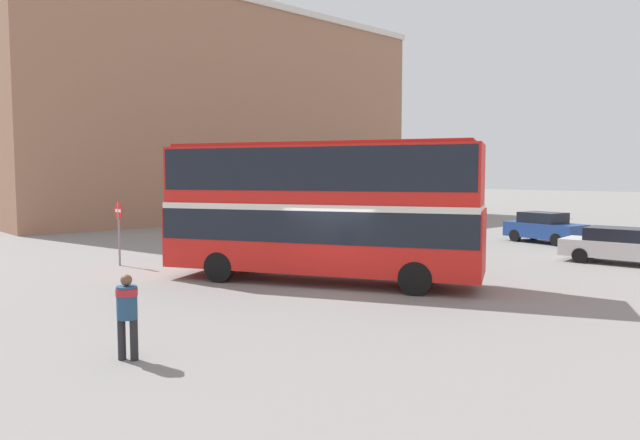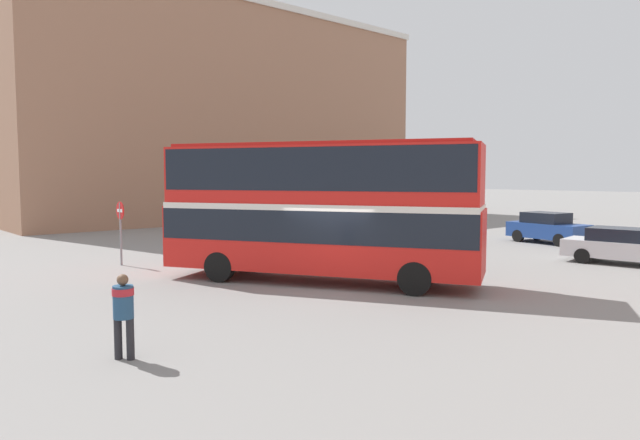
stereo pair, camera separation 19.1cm
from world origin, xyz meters
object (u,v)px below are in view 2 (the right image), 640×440
object	(u,v)px
parked_car_side_street	(240,225)
parked_car_kerb_far	(548,228)
no_entry_sign	(120,222)
double_decker_bus	(320,203)
pedestrian_foreground	(123,307)
parked_car_kerb_near	(626,246)

from	to	relation	value
parked_car_side_street	parked_car_kerb_far	bearing A→B (deg)	51.83
parked_car_kerb_far	no_entry_sign	bearing A→B (deg)	-102.62
no_entry_sign	parked_car_kerb_far	bearing A→B (deg)	69.20
parked_car_side_street	double_decker_bus	bearing A→B (deg)	-11.62
parked_car_side_street	no_entry_sign	xyz separation A→B (m)	(4.98, -8.77, 0.97)
parked_car_side_street	no_entry_sign	size ratio (longest dim) A/B	1.97
double_decker_bus	no_entry_sign	xyz separation A→B (m)	(-7.75, -3.49, -0.90)
parked_car_side_street	no_entry_sign	bearing A→B (deg)	-49.50
parked_car_kerb_far	no_entry_sign	size ratio (longest dim) A/B	1.67
pedestrian_foreground	parked_car_kerb_far	bearing A→B (deg)	-31.00
double_decker_bus	parked_car_side_street	world-z (taller)	double_decker_bus
double_decker_bus	pedestrian_foreground	world-z (taller)	double_decker_bus
parked_car_side_street	no_entry_sign	world-z (taller)	no_entry_sign
parked_car_kerb_far	pedestrian_foreground	bearing A→B (deg)	-72.83
parked_car_side_street	no_entry_sign	distance (m)	10.13
parked_car_kerb_near	parked_car_side_street	distance (m)	18.95
parked_car_kerb_near	no_entry_sign	distance (m)	19.79
parked_car_kerb_near	parked_car_kerb_far	size ratio (longest dim) A/B	1.15
double_decker_bus	parked_car_kerb_near	bearing A→B (deg)	36.32
pedestrian_foreground	parked_car_side_street	world-z (taller)	pedestrian_foreground
parked_car_kerb_near	parked_car_side_street	bearing A→B (deg)	-168.87
parked_car_kerb_near	parked_car_kerb_far	world-z (taller)	parked_car_kerb_far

